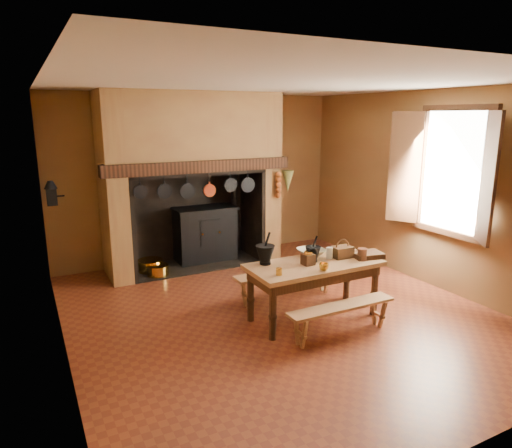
{
  "coord_description": "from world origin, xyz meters",
  "views": [
    {
      "loc": [
        -2.73,
        -4.63,
        2.44
      ],
      "look_at": [
        -0.18,
        0.3,
        1.12
      ],
      "focal_mm": 32.0,
      "sensor_mm": 36.0,
      "label": 1
    }
  ],
  "objects": [
    {
      "name": "hanging_pans",
      "position": [
        -0.34,
        1.81,
        1.36
      ],
      "size": [
        1.92,
        0.29,
        0.27
      ],
      "color": "black",
      "rests_on": "chimney_breast"
    },
    {
      "name": "mortar_large",
      "position": [
        -0.25,
        -0.07,
        0.84
      ],
      "size": [
        0.23,
        0.23,
        0.39
      ],
      "rotation": [
        0.0,
        0.0,
        0.07
      ],
      "color": "black",
      "rests_on": "work_table"
    },
    {
      "name": "herb_bunch",
      "position": [
        1.18,
        1.79,
        1.38
      ],
      "size": [
        0.2,
        0.2,
        0.35
      ],
      "primitive_type": "cone",
      "rotation": [
        3.14,
        0.0,
        0.0
      ],
      "color": "brown",
      "rests_on": "chimney_breast"
    },
    {
      "name": "coffee_grinder",
      "position": [
        0.2,
        -0.32,
        0.79
      ],
      "size": [
        0.18,
        0.14,
        0.2
      ],
      "rotation": [
        0.0,
        0.0,
        0.05
      ],
      "color": "#3D2213",
      "rests_on": "work_table"
    },
    {
      "name": "hearth_pans",
      "position": [
        -1.05,
        2.22,
        0.09
      ],
      "size": [
        0.51,
        0.62,
        0.2
      ],
      "color": "gold",
      "rests_on": "floor"
    },
    {
      "name": "mixing_bowl",
      "position": [
        0.44,
        -0.02,
        0.75
      ],
      "size": [
        0.36,
        0.36,
        0.08
      ],
      "primitive_type": "imported",
      "rotation": [
        0.0,
        0.0,
        -0.07
      ],
      "color": "#BFB893",
      "rests_on": "work_table"
    },
    {
      "name": "iron_range",
      "position": [
        -0.04,
        2.45,
        0.48
      ],
      "size": [
        1.12,
        0.55,
        1.6
      ],
      "color": "black",
      "rests_on": "floor"
    },
    {
      "name": "brass_cup",
      "position": [
        0.24,
        -0.58,
        0.75
      ],
      "size": [
        0.14,
        0.14,
        0.09
      ],
      "primitive_type": "imported",
      "rotation": [
        0.0,
        0.0,
        0.28
      ],
      "color": "gold",
      "rests_on": "work_table"
    },
    {
      "name": "work_table",
      "position": [
        0.3,
        -0.3,
        0.6
      ],
      "size": [
        1.64,
        0.73,
        0.71
      ],
      "color": "tan",
      "rests_on": "floor"
    },
    {
      "name": "stoneware_crock",
      "position": [
        0.89,
        -0.48,
        0.78
      ],
      "size": [
        0.14,
        0.14,
        0.15
      ],
      "primitive_type": "cylinder",
      "rotation": [
        0.0,
        0.0,
        0.21
      ],
      "color": "#563020",
      "rests_on": "work_table"
    },
    {
      "name": "wicker_basket",
      "position": [
        0.74,
        -0.27,
        0.79
      ],
      "size": [
        0.25,
        0.19,
        0.24
      ],
      "rotation": [
        0.0,
        0.0,
        -0.03
      ],
      "color": "#492816",
      "rests_on": "work_table"
    },
    {
      "name": "bench_back",
      "position": [
        0.3,
        0.32,
        0.31
      ],
      "size": [
        1.49,
        0.26,
        0.42
      ],
      "color": "tan",
      "rests_on": "floor"
    },
    {
      "name": "wooden_tray",
      "position": [
        1.02,
        -0.42,
        0.74
      ],
      "size": [
        0.4,
        0.32,
        0.06
      ],
      "primitive_type": "cube",
      "rotation": [
        0.0,
        0.0,
        -0.19
      ],
      "color": "#3D2213",
      "rests_on": "work_table"
    },
    {
      "name": "back_wall",
      "position": [
        0.0,
        2.75,
        1.4
      ],
      "size": [
        5.0,
        0.02,
        2.8
      ],
      "primitive_type": "cube",
      "color": "olive",
      "rests_on": "floor"
    },
    {
      "name": "brass_mug_b",
      "position": [
        0.41,
        -0.11,
        0.75
      ],
      "size": [
        0.09,
        0.09,
        0.08
      ],
      "primitive_type": "cylinder",
      "rotation": [
        0.0,
        0.0,
        0.37
      ],
      "color": "gold",
      "rests_on": "work_table"
    },
    {
      "name": "glass_jar",
      "position": [
        0.56,
        -0.24,
        0.78
      ],
      "size": [
        0.11,
        0.11,
        0.14
      ],
      "primitive_type": "cylinder",
      "rotation": [
        0.0,
        0.0,
        0.34
      ],
      "color": "beige",
      "rests_on": "work_table"
    },
    {
      "name": "bench_front",
      "position": [
        0.3,
        -0.85,
        0.28
      ],
      "size": [
        1.34,
        0.23,
        0.38
      ],
      "color": "tan",
      "rests_on": "floor"
    },
    {
      "name": "wall_left",
      "position": [
        -2.5,
        0.0,
        1.4
      ],
      "size": [
        0.02,
        5.5,
        2.8
      ],
      "primitive_type": "cube",
      "color": "olive",
      "rests_on": "floor"
    },
    {
      "name": "window",
      "position": [
        2.35,
        -0.4,
        1.7
      ],
      "size": [
        0.39,
        1.75,
        1.76
      ],
      "color": "white",
      "rests_on": "wall_right"
    },
    {
      "name": "wall_right",
      "position": [
        2.5,
        0.0,
        1.4
      ],
      "size": [
        0.02,
        5.5,
        2.8
      ],
      "primitive_type": "cube",
      "color": "olive",
      "rests_on": "floor"
    },
    {
      "name": "wall_coffee_mill",
      "position": [
        -2.42,
        1.55,
        1.52
      ],
      "size": [
        0.23,
        0.16,
        0.31
      ],
      "color": "black",
      "rests_on": "wall_left"
    },
    {
      "name": "brass_mug_a",
      "position": [
        -0.29,
        -0.48,
        0.75
      ],
      "size": [
        0.09,
        0.09,
        0.08
      ],
      "primitive_type": "cylinder",
      "rotation": [
        0.0,
        0.0,
        -0.27
      ],
      "color": "gold",
      "rests_on": "work_table"
    },
    {
      "name": "chimney_breast",
      "position": [
        -0.3,
        2.31,
        1.81
      ],
      "size": [
        2.95,
        0.96,
        2.8
      ],
      "color": "olive",
      "rests_on": "floor"
    },
    {
      "name": "ceiling",
      "position": [
        0.0,
        0.0,
        2.8
      ],
      "size": [
        5.5,
        5.5,
        0.0
      ],
      "primitive_type": "plane",
      "rotation": [
        3.14,
        0.0,
        0.0
      ],
      "color": "silver",
      "rests_on": "back_wall"
    },
    {
      "name": "mortar_small",
      "position": [
        0.31,
        -0.25,
        0.82
      ],
      "size": [
        0.19,
        0.19,
        0.32
      ],
      "rotation": [
        0.0,
        0.0,
        -0.12
      ],
      "color": "black",
      "rests_on": "work_table"
    },
    {
      "name": "wall_front",
      "position": [
        0.0,
        -2.75,
        1.4
      ],
      "size": [
        5.0,
        0.02,
        2.8
      ],
      "primitive_type": "cube",
      "color": "olive",
      "rests_on": "floor"
    },
    {
      "name": "floor",
      "position": [
        0.0,
        0.0,
        0.0
      ],
      "size": [
        5.5,
        5.5,
        0.0
      ],
      "primitive_type": "plane",
      "color": "maroon",
      "rests_on": "ground"
    },
    {
      "name": "onion_string",
      "position": [
        1.0,
        1.79,
        1.33
      ],
      "size": [
        0.12,
        0.1,
        0.46
      ],
      "primitive_type": null,
      "color": "#9A501C",
      "rests_on": "chimney_breast"
    }
  ]
}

